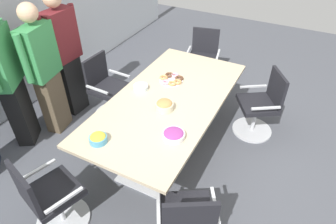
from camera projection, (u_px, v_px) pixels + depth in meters
name	position (u px, v px, depth m)	size (l,w,h in m)	color
ground_plane	(168.00, 145.00, 3.97)	(10.00, 10.00, 0.01)	#4C4F56
back_wall	(9.00, 12.00, 3.97)	(8.00, 0.10, 2.80)	silver
conference_table	(168.00, 107.00, 3.58)	(2.40, 1.20, 0.75)	#CCB793
office_chair_0	(187.00, 223.00, 2.60)	(0.74, 0.74, 0.91)	silver
office_chair_1	(261.00, 107.00, 3.94)	(0.75, 0.75, 0.91)	silver
office_chair_2	(203.00, 61.00, 4.96)	(0.64, 0.64, 0.91)	silver
office_chair_3	(107.00, 91.00, 4.26)	(0.56, 0.56, 0.91)	silver
office_chair_4	(50.00, 199.00, 2.80)	(0.67, 0.67, 0.91)	silver
person_standing_1	(7.00, 78.00, 3.47)	(0.57, 0.41, 1.83)	black
person_standing_2	(44.00, 70.00, 3.70)	(0.61, 0.30, 1.75)	brown
person_standing_3	(65.00, 53.00, 4.02)	(0.61, 0.24, 1.79)	black
snack_bowl_chips_yellow	(98.00, 138.00, 2.89)	(0.18, 0.18, 0.10)	#4C9EC6
snack_bowl_cookies	(164.00, 105.00, 3.30)	(0.20, 0.20, 0.12)	beige
snack_bowl_candy_mix	(174.00, 135.00, 2.94)	(0.23, 0.23, 0.08)	white
donut_platter	(172.00, 79.00, 3.80)	(0.31, 0.31, 0.04)	white
plate_stack	(141.00, 87.00, 3.65)	(0.18, 0.18, 0.05)	white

